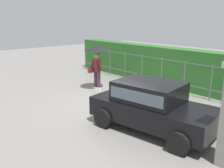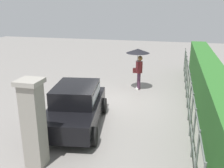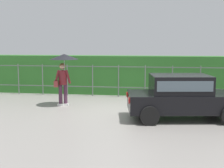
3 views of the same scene
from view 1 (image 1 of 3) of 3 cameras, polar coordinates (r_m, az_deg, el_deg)
name	(u,v)px [view 1 (image 1 of 3)]	position (r m, az deg, el deg)	size (l,w,h in m)	color
ground_plane	(115,103)	(10.01, 0.73, -4.36)	(40.00, 40.00, 0.00)	gray
car	(151,104)	(7.57, 8.93, -4.57)	(3.92, 2.31, 1.48)	black
pedestrian	(97,55)	(11.61, -3.52, 6.61)	(1.15, 1.15, 2.09)	#47283D
fence_section	(162,71)	(12.11, 11.27, 2.83)	(12.49, 0.05, 1.50)	#59605B
hedge_row	(171,67)	(12.71, 13.44, 3.83)	(13.44, 0.90, 1.90)	#2D6B28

